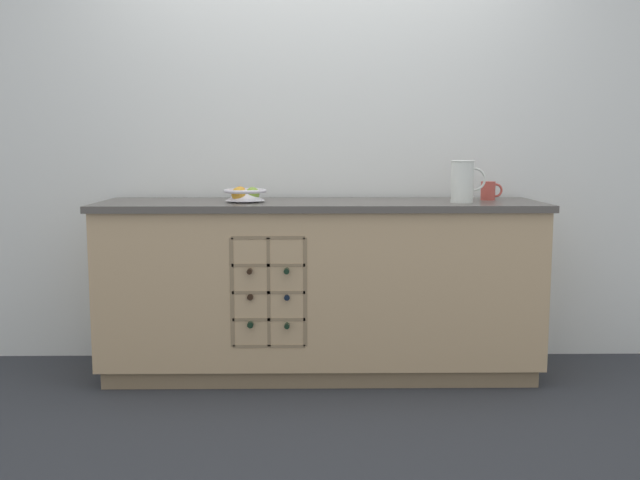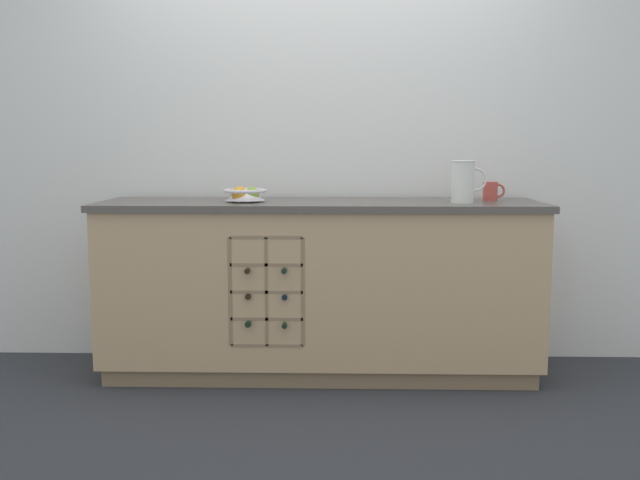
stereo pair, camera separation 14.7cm
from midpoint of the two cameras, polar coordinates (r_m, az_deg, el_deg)
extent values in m
plane|color=#2D3035|center=(3.94, 1.09, -10.55)|extent=(14.00, 14.00, 0.00)
cube|color=silver|center=(4.11, 1.17, 8.26)|extent=(4.68, 0.06, 2.55)
cube|color=#8B7354|center=(3.92, 1.09, -9.93)|extent=(2.22, 0.52, 0.09)
cube|color=tan|center=(3.81, 1.11, -3.48)|extent=(2.28, 0.58, 0.81)
cube|color=#514C47|center=(3.76, 1.13, 2.83)|extent=(2.32, 0.62, 0.03)
cube|color=#8B7354|center=(3.63, -2.99, -3.87)|extent=(0.36, 0.01, 0.55)
cube|color=#8B7354|center=(3.60, -5.93, -4.01)|extent=(0.02, 0.10, 0.55)
cube|color=#8B7354|center=(3.57, -0.16, -4.06)|extent=(0.02, 0.10, 0.55)
cube|color=#8B7354|center=(3.65, -3.02, -8.25)|extent=(0.36, 0.10, 0.02)
cube|color=#8B7354|center=(3.61, -3.04, -6.16)|extent=(0.36, 0.10, 0.02)
cube|color=#8B7354|center=(3.58, -3.05, -4.04)|extent=(0.36, 0.10, 0.02)
cube|color=#8B7354|center=(3.56, -3.07, -1.88)|extent=(0.36, 0.10, 0.02)
cube|color=#8B7354|center=(3.54, -3.08, 0.31)|extent=(0.36, 0.10, 0.02)
cube|color=#8B7354|center=(3.58, -3.05, -4.04)|extent=(0.02, 0.10, 0.55)
cylinder|color=black|center=(3.72, -4.31, -6.10)|extent=(0.08, 0.19, 0.08)
cylinder|color=black|center=(3.58, -4.54, -6.62)|extent=(0.03, 0.08, 0.03)
cylinder|color=black|center=(3.69, -1.53, -6.28)|extent=(0.07, 0.18, 0.07)
cylinder|color=black|center=(3.56, -1.64, -6.77)|extent=(0.03, 0.08, 0.03)
cylinder|color=black|center=(3.70, -4.31, -4.00)|extent=(0.08, 0.19, 0.08)
cylinder|color=black|center=(3.57, -4.53, -4.43)|extent=(0.03, 0.08, 0.03)
cylinder|color=black|center=(3.71, -1.50, -4.01)|extent=(0.07, 0.21, 0.07)
cylinder|color=black|center=(3.56, -1.62, -4.49)|extent=(0.03, 0.09, 0.03)
cylinder|color=black|center=(3.65, -4.38, -2.07)|extent=(0.07, 0.19, 0.07)
cylinder|color=black|center=(3.52, -4.60, -2.42)|extent=(0.03, 0.08, 0.03)
cylinder|color=black|center=(3.64, -1.54, -2.06)|extent=(0.07, 0.19, 0.07)
cylinder|color=black|center=(3.51, -1.66, -2.42)|extent=(0.03, 0.08, 0.03)
cylinder|color=silver|center=(3.73, -4.88, 3.12)|extent=(0.10, 0.10, 0.01)
cone|color=silver|center=(3.72, -4.88, 3.64)|extent=(0.20, 0.20, 0.06)
torus|color=silver|center=(3.72, -4.89, 3.95)|extent=(0.22, 0.22, 0.02)
sphere|color=gold|center=(3.69, -5.43, 3.68)|extent=(0.07, 0.07, 0.07)
sphere|color=#7FA838|center=(3.71, -4.30, 3.70)|extent=(0.07, 0.07, 0.07)
sphere|color=orange|center=(3.75, -5.29, 3.74)|extent=(0.07, 0.07, 0.07)
cylinder|color=silver|center=(3.74, 12.47, 4.58)|extent=(0.12, 0.12, 0.22)
torus|color=silver|center=(3.73, 12.52, 6.18)|extent=(0.12, 0.12, 0.01)
torus|color=silver|center=(3.75, 13.39, 4.72)|extent=(0.12, 0.01, 0.12)
cylinder|color=#B7473D|center=(3.95, 14.51, 3.81)|extent=(0.08, 0.08, 0.10)
torus|color=#B7473D|center=(3.96, 15.10, 3.82)|extent=(0.08, 0.01, 0.08)
camera|label=1|loc=(0.07, -88.88, 0.15)|focal=40.00mm
camera|label=2|loc=(0.07, 91.12, -0.15)|focal=40.00mm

